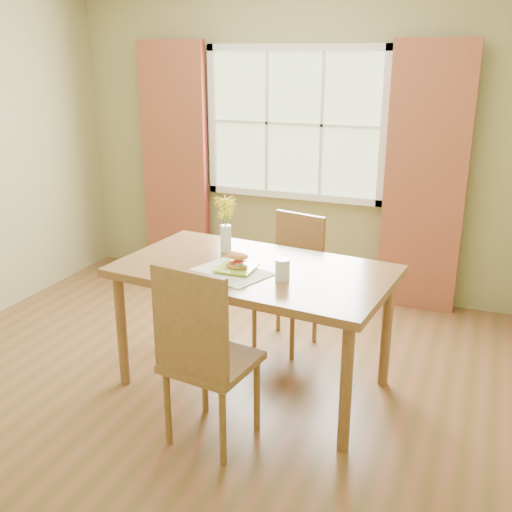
{
  "coord_description": "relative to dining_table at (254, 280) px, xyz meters",
  "views": [
    {
      "loc": [
        1.64,
        -3.16,
        2.1
      ],
      "look_at": [
        0.37,
        0.03,
        0.92
      ],
      "focal_mm": 42.0,
      "sensor_mm": 36.0,
      "label": 1
    }
  ],
  "objects": [
    {
      "name": "room",
      "position": [
        -0.34,
        -0.08,
        0.61
      ],
      "size": [
        4.24,
        3.84,
        2.74
      ],
      "color": "brown",
      "rests_on": "ground"
    },
    {
      "name": "chair_near",
      "position": [
        -0.01,
        -0.71,
        -0.15
      ],
      "size": [
        0.5,
        0.5,
        1.08
      ],
      "rotation": [
        0.0,
        0.0,
        -0.14
      ],
      "color": "brown",
      "rests_on": "room"
    },
    {
      "name": "plate",
      "position": [
        -0.08,
        -0.1,
        0.1
      ],
      "size": [
        0.23,
        0.23,
        0.01
      ],
      "primitive_type": "cube",
      "rotation": [
        0.0,
        0.0,
        0.02
      ],
      "color": "#94B82E",
      "rests_on": "placemat"
    },
    {
      "name": "flower_vase",
      "position": [
        -0.29,
        0.21,
        0.32
      ],
      "size": [
        0.15,
        0.15,
        0.38
      ],
      "color": "silver",
      "rests_on": "dining_table"
    },
    {
      "name": "croissant_sandwich",
      "position": [
        -0.07,
        -0.11,
        0.16
      ],
      "size": [
        0.16,
        0.12,
        0.11
      ],
      "rotation": [
        0.0,
        0.0,
        -0.15
      ],
      "color": "#F09651",
      "rests_on": "plate"
    },
    {
      "name": "water_glass",
      "position": [
        0.24,
        -0.14,
        0.15
      ],
      "size": [
        0.09,
        0.09,
        0.13
      ],
      "color": "silver",
      "rests_on": "dining_table"
    },
    {
      "name": "placemat",
      "position": [
        -0.09,
        -0.15,
        0.09
      ],
      "size": [
        0.54,
        0.47,
        0.01
      ],
      "primitive_type": "cube",
      "rotation": [
        0.0,
        0.0,
        -0.36
      ],
      "color": "beige",
      "rests_on": "dining_table"
    },
    {
      "name": "curtain_left",
      "position": [
        -1.49,
        1.7,
        0.36
      ],
      "size": [
        0.65,
        0.08,
        2.2
      ],
      "primitive_type": "cube",
      "color": "maroon",
      "rests_on": "room"
    },
    {
      "name": "window",
      "position": [
        -0.34,
        1.79,
        0.76
      ],
      "size": [
        1.62,
        0.06,
        1.32
      ],
      "color": "#ABBE8F",
      "rests_on": "room"
    },
    {
      "name": "chair_far",
      "position": [
        0.02,
        0.7,
        -0.21
      ],
      "size": [
        0.49,
        0.49,
        0.98
      ],
      "rotation": [
        0.0,
        0.0,
        -0.23
      ],
      "color": "brown",
      "rests_on": "room"
    },
    {
      "name": "dining_table",
      "position": [
        0.0,
        0.0,
        0.0
      ],
      "size": [
        1.78,
        1.12,
        0.83
      ],
      "rotation": [
        0.0,
        0.0,
        -0.1
      ],
      "color": "brown",
      "rests_on": "room"
    },
    {
      "name": "curtain_right",
      "position": [
        0.81,
        1.7,
        0.36
      ],
      "size": [
        0.65,
        0.08,
        2.2
      ],
      "primitive_type": "cube",
      "color": "maroon",
      "rests_on": "room"
    }
  ]
}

